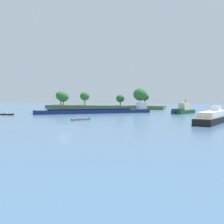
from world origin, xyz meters
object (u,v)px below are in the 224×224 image
(cargo_barge, at_px, (96,111))
(small_motorboat, at_px, (7,114))
(fishing_skiff, at_px, (81,119))
(tugboat, at_px, (183,110))
(white_riverboat, at_px, (213,117))

(cargo_barge, bearing_deg, small_motorboat, -145.20)
(cargo_barge, relative_size, fishing_skiff, 8.43)
(cargo_barge, bearing_deg, tugboat, 13.06)
(cargo_barge, relative_size, tugboat, 3.17)
(cargo_barge, distance_m, fishing_skiff, 29.33)
(tugboat, distance_m, fishing_skiff, 43.42)
(tugboat, relative_size, small_motorboat, 2.55)
(cargo_barge, distance_m, white_riverboat, 46.25)
(small_motorboat, bearing_deg, tugboat, 23.72)
(cargo_barge, height_order, small_motorboat, cargo_barge)
(cargo_barge, height_order, white_riverboat, cargo_barge)
(white_riverboat, bearing_deg, cargo_barge, 144.70)
(tugboat, bearing_deg, fishing_skiff, -124.46)
(tugboat, height_order, white_riverboat, white_riverboat)
(tugboat, distance_m, white_riverboat, 34.57)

